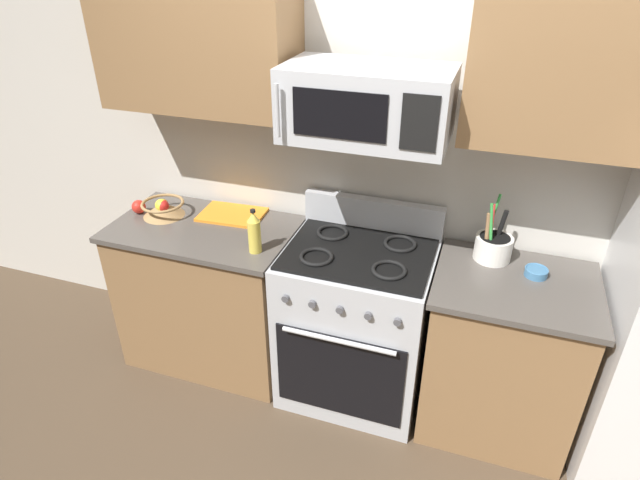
# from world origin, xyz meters

# --- Properties ---
(ground_plane) EXTENTS (16.00, 16.00, 0.00)m
(ground_plane) POSITION_xyz_m (0.00, 0.00, 0.00)
(ground_plane) COLOR #473828
(wall_back) EXTENTS (8.00, 0.10, 2.60)m
(wall_back) POSITION_xyz_m (0.00, 0.99, 1.30)
(wall_back) COLOR beige
(wall_back) RESTS_ON ground
(counter_left) EXTENTS (1.01, 0.62, 0.91)m
(counter_left) POSITION_xyz_m (-0.90, 0.61, 0.46)
(counter_left) COLOR olive
(counter_left) RESTS_ON ground
(range_oven) EXTENTS (0.76, 0.66, 1.09)m
(range_oven) POSITION_xyz_m (-0.00, 0.61, 0.47)
(range_oven) COLOR #B2B5BA
(range_oven) RESTS_ON ground
(counter_right) EXTENTS (0.75, 0.62, 0.91)m
(counter_right) POSITION_xyz_m (0.77, 0.61, 0.46)
(counter_right) COLOR olive
(counter_right) RESTS_ON ground
(microwave) EXTENTS (0.74, 0.44, 0.32)m
(microwave) POSITION_xyz_m (-0.00, 0.64, 1.67)
(microwave) COLOR #B2B5BA
(upper_cabinets_left) EXTENTS (1.00, 0.34, 0.65)m
(upper_cabinets_left) POSITION_xyz_m (-0.90, 0.77, 1.85)
(upper_cabinets_left) COLOR olive
(upper_cabinets_right) EXTENTS (0.74, 0.34, 0.65)m
(upper_cabinets_right) POSITION_xyz_m (0.77, 0.77, 1.85)
(upper_cabinets_right) COLOR olive
(utensil_crock) EXTENTS (0.18, 0.18, 0.33)m
(utensil_crock) POSITION_xyz_m (0.63, 0.79, 0.98)
(utensil_crock) COLOR white
(utensil_crock) RESTS_ON counter_right
(fruit_basket) EXTENTS (0.24, 0.24, 0.10)m
(fruit_basket) POSITION_xyz_m (-1.17, 0.66, 0.96)
(fruit_basket) COLOR #9E7A4C
(fruit_basket) RESTS_ON counter_left
(apple_loose) EXTENTS (0.08, 0.08, 0.08)m
(apple_loose) POSITION_xyz_m (-1.32, 0.64, 0.95)
(apple_loose) COLOR red
(apple_loose) RESTS_ON counter_left
(cutting_board) EXTENTS (0.37, 0.27, 0.02)m
(cutting_board) POSITION_xyz_m (-0.80, 0.78, 0.92)
(cutting_board) COLOR orange
(cutting_board) RESTS_ON counter_left
(bottle_oil) EXTENTS (0.07, 0.07, 0.24)m
(bottle_oil) POSITION_xyz_m (-0.51, 0.47, 1.02)
(bottle_oil) COLOR gold
(bottle_oil) RESTS_ON counter_left
(prep_bowl) EXTENTS (0.11, 0.11, 0.04)m
(prep_bowl) POSITION_xyz_m (0.84, 0.69, 0.93)
(prep_bowl) COLOR teal
(prep_bowl) RESTS_ON counter_right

